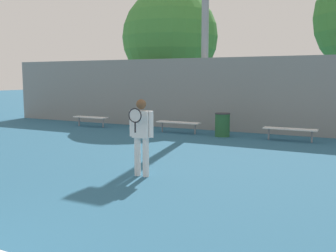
% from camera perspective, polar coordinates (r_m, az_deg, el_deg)
% --- Properties ---
extents(tennis_player, '(0.58, 0.41, 1.71)m').
position_cam_1_polar(tennis_player, '(8.62, -3.90, -0.95)').
color(tennis_player, silver).
rests_on(tennis_player, ground_plane).
extents(bench_courtside_near, '(1.79, 0.40, 0.44)m').
position_cam_1_polar(bench_courtside_near, '(15.42, 1.51, 0.45)').
color(bench_courtside_near, white).
rests_on(bench_courtside_near, ground_plane).
extents(bench_adjacent_court, '(1.67, 0.40, 0.44)m').
position_cam_1_polar(bench_adjacent_court, '(17.73, -11.15, 1.19)').
color(bench_adjacent_court, white).
rests_on(bench_adjacent_court, ground_plane).
extents(bench_by_gate, '(1.80, 0.40, 0.44)m').
position_cam_1_polar(bench_by_gate, '(14.10, 17.29, -0.49)').
color(bench_by_gate, white).
rests_on(bench_by_gate, ground_plane).
extents(light_pole_near_left, '(0.90, 0.60, 9.30)m').
position_cam_1_polar(light_pole_near_left, '(17.44, 5.44, 17.07)').
color(light_pole_near_left, '#939399').
rests_on(light_pole_near_left, ground_plane).
extents(trash_bin, '(0.57, 0.57, 0.87)m').
position_cam_1_polar(trash_bin, '(14.64, 7.90, 0.19)').
color(trash_bin, '#235B33').
rests_on(trash_bin, ground_plane).
extents(back_fence, '(24.45, 0.06, 2.97)m').
position_cam_1_polar(back_fence, '(15.78, 11.36, 4.43)').
color(back_fence, gray).
rests_on(back_fence, ground_plane).
extents(tree_green_tall, '(4.97, 4.97, 6.72)m').
position_cam_1_polar(tree_green_tall, '(20.99, 0.30, 12.71)').
color(tree_green_tall, brown).
rests_on(tree_green_tall, ground_plane).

